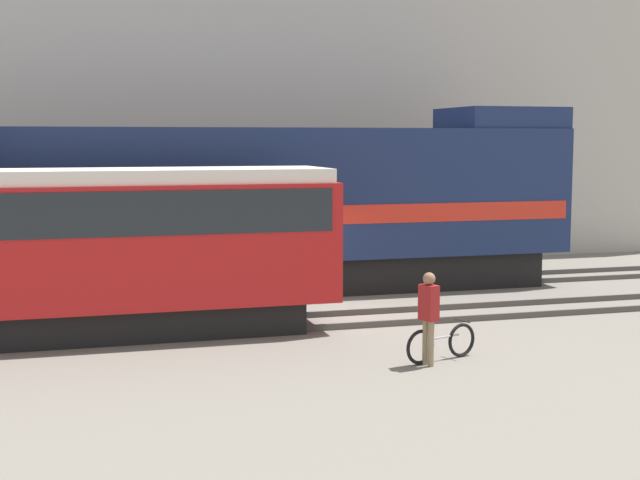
{
  "coord_description": "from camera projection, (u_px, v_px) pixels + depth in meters",
  "views": [
    {
      "loc": [
        -5.76,
        -20.25,
        4.17
      ],
      "look_at": [
        0.03,
        -0.14,
        1.8
      ],
      "focal_mm": 50.0,
      "sensor_mm": 36.0,
      "label": 1
    }
  ],
  "objects": [
    {
      "name": "track_far",
      "position": [
        284.0,
        289.0,
        24.54
      ],
      "size": [
        60.0,
        1.51,
        0.14
      ],
      "color": "#47423D",
      "rests_on": "ground"
    },
    {
      "name": "track_near",
      "position": [
        331.0,
        320.0,
        20.29
      ],
      "size": [
        60.0,
        1.5,
        0.14
      ],
      "color": "#47423D",
      "rests_on": "ground"
    },
    {
      "name": "person",
      "position": [
        429.0,
        309.0,
        16.38
      ],
      "size": [
        0.32,
        0.41,
        1.74
      ],
      "color": "#8C7A5B",
      "rests_on": "ground"
    },
    {
      "name": "building_backdrop",
      "position": [
        231.0,
        94.0,
        31.43
      ],
      "size": [
        35.28,
        6.0,
        11.55
      ],
      "color": "#B7B2A8",
      "rests_on": "ground"
    },
    {
      "name": "ground_plane",
      "position": [
        317.0,
        314.0,
        21.39
      ],
      "size": [
        120.0,
        120.0,
        0.0
      ],
      "primitive_type": "plane",
      "color": "slate"
    },
    {
      "name": "freight_locomotive",
      "position": [
        240.0,
        207.0,
        23.94
      ],
      "size": [
        18.67,
        3.04,
        5.07
      ],
      "color": "black",
      "rests_on": "ground"
    },
    {
      "name": "bicycle",
      "position": [
        441.0,
        343.0,
        16.83
      ],
      "size": [
        1.63,
        0.66,
        0.72
      ],
      "color": "black",
      "rests_on": "ground"
    },
    {
      "name": "streetcar",
      "position": [
        41.0,
        243.0,
        18.35
      ],
      "size": [
        12.28,
        2.54,
        3.55
      ],
      "color": "black",
      "rests_on": "ground"
    }
  ]
}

